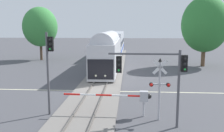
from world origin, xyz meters
TOP-DOWN VIEW (x-y plane):
  - ground_plane at (0.00, 0.00)m, footprint 220.00×220.00m
  - road_centre_stripe at (0.00, 0.00)m, footprint 44.00×0.20m
  - railway_track at (0.00, 0.00)m, footprint 4.40×80.00m
  - commuter_train at (0.00, 21.00)m, footprint 3.04×39.90m
  - crossing_gate_near at (3.35, -6.64)m, footprint 6.13×0.40m
  - crossing_signal_mast at (5.03, -7.26)m, footprint 1.36×0.44m
  - traffic_signal_median at (-2.46, -6.68)m, footprint 0.53×0.38m
  - traffic_signal_near_right at (4.76, -8.42)m, footprint 4.70×0.38m
  - maple_right_background at (14.53, 16.32)m, footprint 7.09×7.09m
  - pine_left_background at (-13.32, 21.81)m, footprint 6.28×6.28m

SIDE VIEW (x-z plane):
  - ground_plane at x=0.00m, z-range 0.00..0.00m
  - road_centre_stripe at x=0.00m, z-range 0.00..0.01m
  - railway_track at x=0.00m, z-range -0.06..0.26m
  - crossing_gate_near at x=3.35m, z-range 0.49..2.29m
  - crossing_signal_mast at x=5.03m, z-range 0.46..4.62m
  - commuter_train at x=0.00m, z-range 0.20..5.36m
  - traffic_signal_near_right at x=4.76m, z-range 1.21..6.02m
  - traffic_signal_median at x=-2.46m, z-range 0.98..6.78m
  - pine_left_background at x=-13.32m, z-range 1.24..10.93m
  - maple_right_background at x=14.53m, z-range 1.10..11.87m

